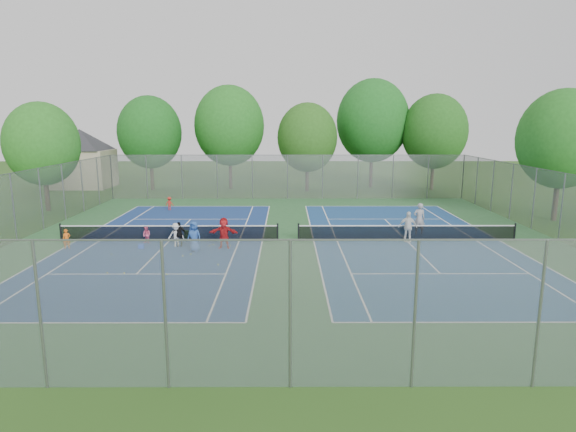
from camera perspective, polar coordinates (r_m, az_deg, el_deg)
The scene contains 41 objects.
ground at distance 28.43m, azimuth 0.01°, elevation -2.96°, with size 120.00×120.00×0.00m, color #2A5219.
court_pad at distance 28.43m, azimuth 0.01°, elevation -2.95°, with size 32.00×32.00×0.01m, color #2D5F32.
court_left at distance 29.26m, azimuth -13.85°, elevation -2.85°, with size 10.97×23.77×0.01m, color navy.
court_right at distance 29.30m, azimuth 13.85°, elevation -2.83°, with size 10.97×23.77×0.01m, color navy.
net_left at distance 29.16m, azimuth -13.89°, elevation -2.01°, with size 12.87×0.10×0.91m, color black.
net_right at distance 29.20m, azimuth 13.88°, elevation -1.99°, with size 12.87×0.10×0.91m, color black.
fence_north at distance 43.86m, azimuth -0.06°, elevation 4.64°, with size 32.00×0.10×4.00m, color gray.
fence_south at distance 12.57m, azimuth 0.26°, elevation -11.73°, with size 32.00×0.10×4.00m, color gray.
fence_west at distance 32.22m, azimuth -29.77°, elevation 0.87°, with size 32.00×0.10×4.00m, color gray.
fence_east at distance 32.31m, azimuth 29.69°, elevation 0.90°, with size 32.00×0.10×4.00m, color gray.
house at distance 56.11m, azimuth -23.37°, elevation 7.41°, with size 11.03×11.03×7.30m.
tree_nw at distance 51.52m, azimuth -16.07°, elevation 9.51°, with size 6.40×6.40×9.58m.
tree_nl at distance 50.94m, azimuth -6.96°, elevation 10.57°, with size 7.20×7.20×10.69m.
tree_nc at distance 48.66m, azimuth 2.31°, elevation 9.27°, with size 6.00×6.00×8.85m.
tree_nr at distance 52.39m, azimuth 10.00°, elevation 11.04°, with size 7.60×7.60×11.42m.
tree_ne at distance 51.85m, azimuth 16.98°, elevation 9.55°, with size 6.60×6.60×9.77m.
tree_side_w at distance 42.11m, azimuth -27.12°, elevation 7.61°, with size 5.60×5.60×8.47m.
tree_side_e at distance 38.66m, azimuth 29.72°, elevation 7.92°, with size 6.00×6.00×9.20m.
ball_crate at distance 27.92m, azimuth -17.01°, elevation -3.44°, with size 0.30×0.30×0.26m, color #1941BC.
ball_hopper at distance 29.59m, azimuth -11.96°, elevation -2.17°, with size 0.24×0.24×0.48m, color #238326.
student_a at distance 29.18m, azimuth -24.76°, elevation -2.50°, with size 0.41×0.27×1.11m, color orange.
student_b at distance 28.88m, azimuth -16.41°, elevation -2.17°, with size 0.49×0.38×1.01m, color #DF577C.
student_c at distance 27.67m, azimuth -13.11°, elevation -2.20°, with size 0.88×0.50×1.36m, color silver.
student_d at distance 27.67m, azimuth -12.79°, elevation -2.13°, with size 0.83×0.34×1.41m, color black.
student_e at distance 26.38m, azimuth -11.06°, elevation -2.42°, with size 0.81×0.53×1.66m, color #295098.
student_f at distance 26.81m, azimuth -7.61°, elevation -2.01°, with size 1.61×0.51×1.73m, color red.
child_far_baseline at distance 39.45m, azimuth -13.86°, elevation 1.45°, with size 0.68×0.39×1.06m, color red.
instructor at distance 30.94m, azimuth 15.28°, elevation -0.33°, with size 0.72×0.47×1.98m, color #969698.
teen_court_b at distance 28.82m, azimuth 14.01°, elevation -1.25°, with size 1.06×0.44×1.81m, color white.
tennis_ball_0 at distance 25.40m, azimuth -15.97°, elevation -5.02°, with size 0.07×0.07×0.07m, color gold.
tennis_ball_1 at distance 27.66m, azimuth -8.88°, elevation -3.42°, with size 0.07×0.07×0.07m, color #B4CE30.
tennis_ball_2 at distance 22.80m, azimuth -14.17°, elevation -6.76°, with size 0.07×0.07×0.07m, color #BAD832.
tennis_ball_3 at distance 23.85m, azimuth -20.63°, elevation -6.36°, with size 0.07×0.07×0.07m, color gold.
tennis_ball_4 at distance 23.53m, azimuth -18.84°, elevation -6.47°, with size 0.07×0.07×0.07m, color yellow.
tennis_ball_5 at distance 27.30m, azimuth -6.85°, elevation -3.55°, with size 0.07×0.07×0.07m, color #BACF30.
tennis_ball_6 at distance 26.24m, azimuth -14.79°, elevation -4.45°, with size 0.07×0.07×0.07m, color #A7CB2F.
tennis_ball_7 at distance 27.00m, azimuth -20.19°, elevation -4.34°, with size 0.07×0.07×0.07m, color #A4C12D.
tennis_ball_8 at distance 25.65m, azimuth -12.37°, elevation -4.69°, with size 0.07×0.07×0.07m, color #B1CD2F.
tennis_ball_9 at distance 27.49m, azimuth -9.31°, elevation -3.52°, with size 0.07×0.07×0.07m, color #AECF30.
tennis_ball_10 at distance 23.81m, azimuth -8.28°, elevation -5.77°, with size 0.07×0.07×0.07m, color #AED331.
tennis_ball_11 at distance 25.94m, azimuth -11.44°, elevation -4.48°, with size 0.07×0.07×0.07m, color #B5DA32.
Camera 1 is at (-0.09, -27.59, 6.86)m, focal length 30.00 mm.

